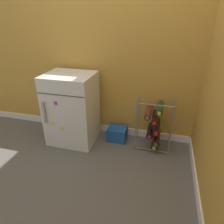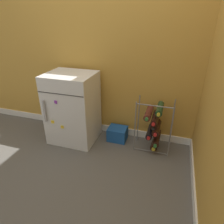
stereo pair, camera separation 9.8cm
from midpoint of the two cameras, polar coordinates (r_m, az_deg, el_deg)
ground_plane at (r=2.27m, az=-2.39°, el=-13.80°), size 14.00×14.00×0.00m
wall_back at (r=2.37m, az=2.77°, el=20.90°), size 6.95×0.07×2.50m
mini_fridge at (r=2.47m, az=-10.02°, el=1.12°), size 0.56×0.50×0.86m
wine_rack at (r=2.35m, az=13.24°, el=-3.96°), size 0.41×0.33×0.62m
soda_box at (r=2.56m, az=2.69°, el=-6.21°), size 0.23×0.20×0.17m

